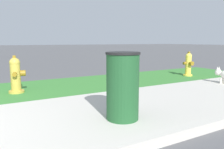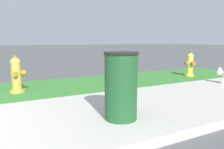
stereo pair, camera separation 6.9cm
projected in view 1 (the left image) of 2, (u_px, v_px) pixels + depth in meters
name	position (u px, v px, depth m)	size (l,w,h in m)	color
fire_hydrant_by_grass_verge	(188.00, 64.00, 6.69)	(0.37, 0.33, 0.75)	yellow
fire_hydrant_far_end	(16.00, 75.00, 4.50)	(0.36, 0.39, 0.78)	gold
trash_bin	(123.00, 86.00, 2.94)	(0.46, 0.46, 0.93)	#1E5128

